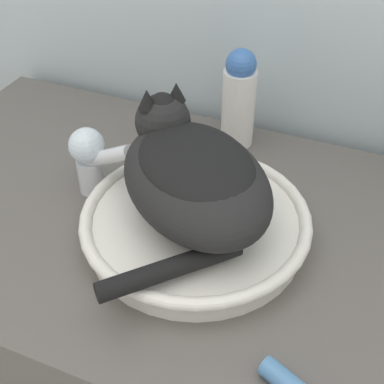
{
  "coord_description": "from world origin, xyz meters",
  "views": [
    {
      "loc": [
        0.21,
        -0.27,
        1.41
      ],
      "look_at": [
        -0.01,
        0.27,
        0.93
      ],
      "focal_mm": 50.0,
      "sensor_mm": 36.0,
      "label": 1
    }
  ],
  "objects": [
    {
      "name": "sink_basin",
      "position": [
        -0.01,
        0.28,
        0.86
      ],
      "size": [
        0.35,
        0.35,
        0.05
      ],
      "color": "white",
      "rests_on": "vanity_counter"
    },
    {
      "name": "cat",
      "position": [
        -0.02,
        0.28,
        0.95
      ],
      "size": [
        0.33,
        0.37,
        0.16
      ],
      "rotation": [
        0.0,
        0.0,
        2.43
      ],
      "color": "black",
      "rests_on": "sink_basin"
    },
    {
      "name": "lotion_bottle_white",
      "position": [
        -0.04,
        0.55,
        0.93
      ],
      "size": [
        0.06,
        0.06,
        0.19
      ],
      "color": "white",
      "rests_on": "vanity_counter"
    },
    {
      "name": "vanity_counter",
      "position": [
        0.0,
        0.31,
        0.42
      ],
      "size": [
        1.17,
        0.61,
        0.83
      ],
      "color": "#56514C",
      "rests_on": "ground_plane"
    },
    {
      "name": "faucet",
      "position": [
        -0.21,
        0.32,
        0.91
      ],
      "size": [
        0.13,
        0.06,
        0.12
      ],
      "rotation": [
        0.0,
        0.0,
        -0.18
      ],
      "color": "silver",
      "rests_on": "vanity_counter"
    }
  ]
}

